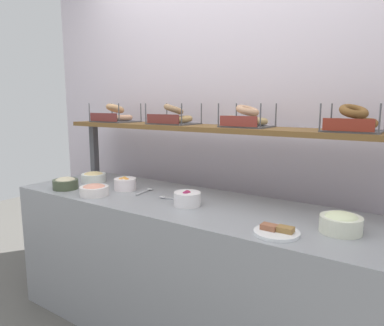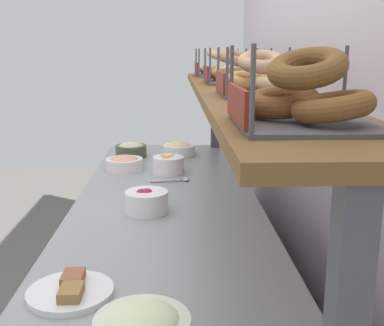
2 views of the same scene
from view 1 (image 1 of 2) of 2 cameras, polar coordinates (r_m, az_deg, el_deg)
back_wall at (r=2.52m, az=5.97°, el=4.48°), size 3.50×0.06×2.40m
deli_counter at (r=2.27m, az=-1.26°, el=-16.48°), size 2.30×0.70×0.85m
shelf_riser_left at (r=3.00m, az=-15.43°, el=2.13°), size 0.05×0.05×0.40m
upper_shelf at (r=2.27m, az=2.64°, el=5.62°), size 2.26×0.32×0.03m
bowl_egg_salad at (r=2.71m, az=-15.53°, el=-2.13°), size 0.18×0.18×0.07m
bowl_lox_spread at (r=2.31m, az=-15.44°, el=-4.16°), size 0.18×0.18×0.07m
bowl_beet_salad at (r=2.01m, az=-0.77°, el=-5.70°), size 0.15×0.15×0.09m
bowl_fruit_salad at (r=2.41m, az=-10.72°, el=-3.27°), size 0.15×0.15×0.09m
bowl_tuna_salad at (r=2.54m, az=-19.65°, el=-3.05°), size 0.17×0.17×0.08m
bowl_potato_salad at (r=1.74m, az=22.79°, el=-8.78°), size 0.18×0.18×0.09m
serving_plate_white at (r=1.64m, az=13.45°, el=-10.68°), size 0.20×0.20×0.04m
serving_spoon_near_plate at (r=2.34m, az=-7.33°, el=-4.43°), size 0.05×0.17×0.01m
serving_spoon_by_edge at (r=2.15m, az=-3.84°, el=-5.62°), size 0.18×0.04×0.01m
bagel_basket_plain at (r=2.79m, az=-12.29°, el=7.38°), size 0.32×0.25×0.14m
bagel_basket_everything at (r=2.43m, az=-3.04°, el=7.33°), size 0.31×0.26×0.14m
bagel_basket_sesame at (r=2.15m, az=8.79°, el=6.99°), size 0.28×0.24×0.14m
bagel_basket_cinnamon_raisin at (r=1.95m, az=24.36°, el=6.05°), size 0.28×0.25×0.14m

